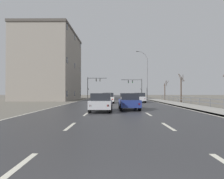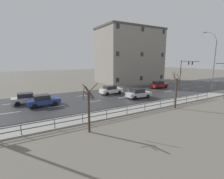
% 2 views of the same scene
% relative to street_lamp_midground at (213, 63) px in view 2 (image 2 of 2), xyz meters
% --- Properties ---
extents(ground_plane, '(160.00, 160.00, 0.12)m').
position_rel_street_lamp_midground_xyz_m(ground_plane, '(-7.44, 2.54, -5.63)').
color(ground_plane, '#666056').
extents(road_asphalt_strip, '(14.00, 120.00, 0.03)m').
position_rel_street_lamp_midground_xyz_m(road_asphalt_strip, '(-7.44, 14.54, -5.56)').
color(road_asphalt_strip, '#303033').
rests_on(road_asphalt_strip, ground).
extents(guardrail, '(0.07, 37.19, 1.00)m').
position_rel_street_lamp_midground_xyz_m(guardrail, '(2.41, -23.78, -4.86)').
color(guardrail, '#515459').
rests_on(guardrail, ground).
extents(street_lamp_midground, '(2.67, 0.24, 11.41)m').
position_rel_street_lamp_midground_xyz_m(street_lamp_midground, '(0.00, 0.00, 0.00)').
color(street_lamp_midground, slate).
rests_on(street_lamp_midground, ground).
extents(traffic_signal_left, '(5.63, 0.36, 6.04)m').
position_rel_street_lamp_midground_xyz_m(traffic_signal_left, '(-13.93, 11.25, -1.38)').
color(traffic_signal_left, '#38383A').
rests_on(traffic_signal_left, ground).
extents(car_far_right, '(1.84, 4.10, 1.57)m').
position_rel_street_lamp_midground_xyz_m(car_far_right, '(-8.52, -16.92, -4.77)').
color(car_far_right, silver).
rests_on(car_far_right, ground).
extents(car_far_left, '(1.92, 4.14, 1.57)m').
position_rel_street_lamp_midground_xyz_m(car_far_left, '(-6.26, -28.78, -4.77)').
color(car_far_left, navy).
rests_on(car_far_left, ground).
extents(car_near_left, '(1.86, 4.11, 1.57)m').
position_rel_street_lamp_midground_xyz_m(car_near_left, '(-8.76, -30.59, -4.77)').
color(car_near_left, '#B7B7BC').
rests_on(car_near_left, ground).
extents(car_distant, '(1.84, 4.10, 1.57)m').
position_rel_street_lamp_midground_xyz_m(car_distant, '(-8.80, -4.49, -4.77)').
color(car_distant, maroon).
rests_on(car_distant, ground).
extents(car_mid_centre, '(2.03, 4.20, 1.57)m').
position_rel_street_lamp_midground_xyz_m(car_mid_centre, '(-3.46, -14.69, -4.77)').
color(car_mid_centre, '#B7B7BC').
rests_on(car_mid_centre, ground).
extents(brick_building, '(10.96, 17.56, 14.89)m').
position_rel_street_lamp_midground_xyz_m(brick_building, '(-21.72, -3.12, 1.88)').
color(brick_building, gray).
rests_on(brick_building, ground).
extents(bare_tree_near, '(1.34, 1.41, 4.30)m').
position_rel_street_lamp_midground_xyz_m(bare_tree_near, '(4.50, -26.60, -3.49)').
color(bare_tree_near, '#423328').
rests_on(bare_tree_near, ground).
extents(bare_tree_mid, '(0.99, 0.75, 4.75)m').
position_rel_street_lamp_midground_xyz_m(bare_tree_mid, '(3.44, -14.22, -3.34)').
color(bare_tree_mid, '#423328').
rests_on(bare_tree_mid, ground).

